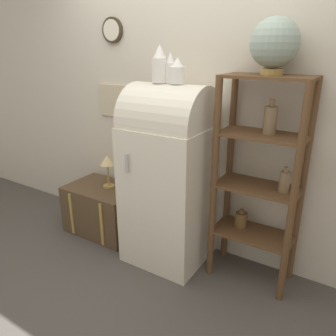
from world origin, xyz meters
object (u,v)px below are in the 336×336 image
vase_left (160,65)px  desk_lamp (107,163)px  vase_center (171,69)px  suitcase_trunk (104,209)px  vase_right (178,72)px  refrigerator (169,173)px  globe (275,43)px

vase_left → desk_lamp: 1.11m
vase_center → suitcase_trunk: bearing=179.2°
suitcase_trunk → vase_right: bearing=-1.8°
refrigerator → suitcase_trunk: (-0.76, 0.02, -0.54)m
suitcase_trunk → globe: (1.46, 0.12, 1.52)m
refrigerator → vase_center: 0.81m
vase_right → vase_center: bearing=167.1°
vase_right → suitcase_trunk: bearing=178.2°
refrigerator → globe: 1.21m
globe → vase_right: (-0.63, -0.14, -0.19)m
globe → vase_center: size_ratio=1.60×
suitcase_trunk → globe: 2.11m
suitcase_trunk → desk_lamp: desk_lamp is taller
suitcase_trunk → vase_center: 1.55m
vase_right → desk_lamp: 1.17m
vase_left → desk_lamp: (-0.64, 0.07, -0.90)m
vase_left → vase_right: size_ratio=1.48×
refrigerator → vase_left: bearing=-171.1°
vase_center → refrigerator: bearing=-139.9°
refrigerator → vase_center: size_ratio=6.69×
globe → vase_right: size_ratio=1.94×
refrigerator → desk_lamp: refrigerator is taller
suitcase_trunk → vase_left: (0.69, -0.03, 1.37)m
refrigerator → vase_right: (0.08, -0.01, 0.79)m
refrigerator → vase_right: size_ratio=8.14×
globe → vase_center: bearing=-169.5°
globe → vase_left: size_ratio=1.31×
vase_center → desk_lamp: bearing=176.2°
globe → desk_lamp: 1.76m
vase_center → vase_left: bearing=-167.6°
suitcase_trunk → desk_lamp: (0.05, 0.04, 0.47)m
vase_right → desk_lamp: bearing=175.4°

